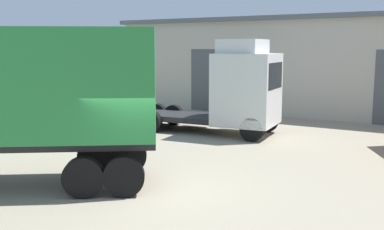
{
  "coord_description": "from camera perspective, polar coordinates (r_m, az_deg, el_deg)",
  "views": [
    {
      "loc": [
        6.92,
        -9.0,
        3.71
      ],
      "look_at": [
        -0.17,
        3.0,
        1.6
      ],
      "focal_mm": 42.0,
      "sensor_mm": 36.0,
      "label": 1
    }
  ],
  "objects": [
    {
      "name": "warehouse_building",
      "position": [
        27.33,
        15.97,
        6.16
      ],
      "size": [
        23.74,
        7.35,
        5.38
      ],
      "color": "#B7B2A3",
      "rests_on": "ground_plane"
    },
    {
      "name": "ground_plane",
      "position": [
        11.94,
        -6.73,
        -9.55
      ],
      "size": [
        60.0,
        60.0,
        0.0
      ],
      "primitive_type": "plane",
      "color": "gray"
    },
    {
      "name": "tractor_unit_white",
      "position": [
        19.14,
        5.53,
        3.11
      ],
      "size": [
        6.81,
        3.14,
        4.03
      ],
      "rotation": [
        0.0,
        0.0,
        0.1
      ],
      "color": "silver",
      "rests_on": "ground_plane"
    },
    {
      "name": "tractor_unit_green",
      "position": [
        23.51,
        -20.82,
        3.47
      ],
      "size": [
        6.73,
        2.62,
        3.91
      ],
      "rotation": [
        0.0,
        0.0,
        -3.12
      ],
      "color": "#28843D",
      "rests_on": "ground_plane"
    }
  ]
}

